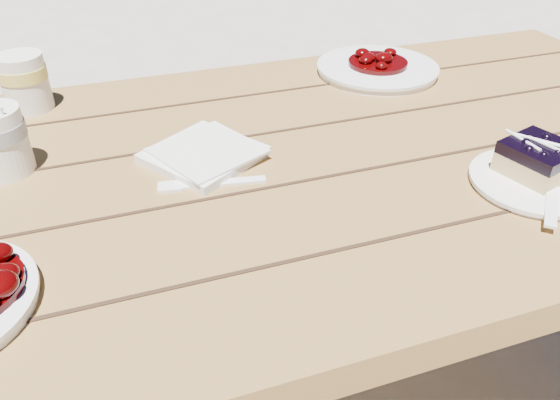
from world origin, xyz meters
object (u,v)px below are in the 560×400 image
object	(u,v)px
picnic_table	(178,259)
blueberry_cake	(538,158)
second_plate	(377,69)
second_cup	(25,82)
dessert_plate	(534,182)

from	to	relation	value
picnic_table	blueberry_cake	world-z (taller)	blueberry_cake
picnic_table	blueberry_cake	size ratio (longest dim) A/B	18.30
second_plate	second_cup	bearing A→B (deg)	175.79
picnic_table	blueberry_cake	distance (m)	0.57
picnic_table	second_cup	xyz separation A→B (m)	(-0.20, 0.31, 0.21)
picnic_table	second_plate	size ratio (longest dim) A/B	8.14
blueberry_cake	dessert_plate	bearing A→B (deg)	-140.35
second_plate	picnic_table	bearing A→B (deg)	-151.26
picnic_table	dessert_plate	world-z (taller)	dessert_plate
dessert_plate	second_cup	xyz separation A→B (m)	(-0.69, 0.51, 0.05)
picnic_table	blueberry_cake	xyz separation A→B (m)	(0.51, -0.18, 0.20)
second_cup	dessert_plate	bearing A→B (deg)	-36.49
dessert_plate	second_plate	size ratio (longest dim) A/B	0.72
picnic_table	second_plate	world-z (taller)	second_plate
blueberry_cake	picnic_table	bearing A→B (deg)	143.58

